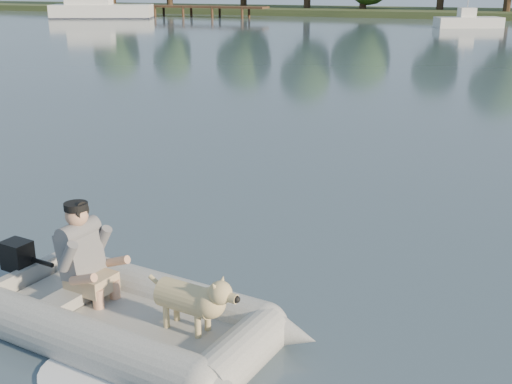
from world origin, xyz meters
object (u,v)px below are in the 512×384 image
at_px(motorboat, 469,14).
at_px(cabin_cruiser, 102,4).
at_px(dog, 186,303).
at_px(man, 81,250).
at_px(dock, 178,11).
at_px(dinghy, 131,283).

bearing_deg(motorboat, cabin_cruiser, 156.35).
bearing_deg(dog, cabin_cruiser, 133.74).
height_order(cabin_cruiser, motorboat, cabin_cruiser).
relative_size(cabin_cruiser, motorboat, 1.89).
relative_size(man, cabin_cruiser, 0.11).
relative_size(dock, man, 16.60).
height_order(dinghy, dog, dinghy).
relative_size(man, motorboat, 0.22).
xyz_separation_m(man, motorboat, (1.81, 46.59, 0.18)).
distance_m(dog, motorboat, 46.83).
bearing_deg(motorboat, dock, 145.28).
xyz_separation_m(dock, motorboat, (27.02, -5.72, 0.44)).
distance_m(dock, dog, 58.87).
xyz_separation_m(dog, cabin_cruiser, (-31.61, 47.32, 0.72)).
bearing_deg(dinghy, dock, 126.25).
xyz_separation_m(dock, cabin_cruiser, (-5.07, -5.23, 0.72)).
xyz_separation_m(cabin_cruiser, motorboat, (32.09, -0.50, -0.28)).
bearing_deg(motorboat, dinghy, -114.15).
height_order(dock, cabin_cruiser, cabin_cruiser).
relative_size(dinghy, man, 4.34).
bearing_deg(dog, man, 180.00).
bearing_deg(cabin_cruiser, dock, 24.82).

